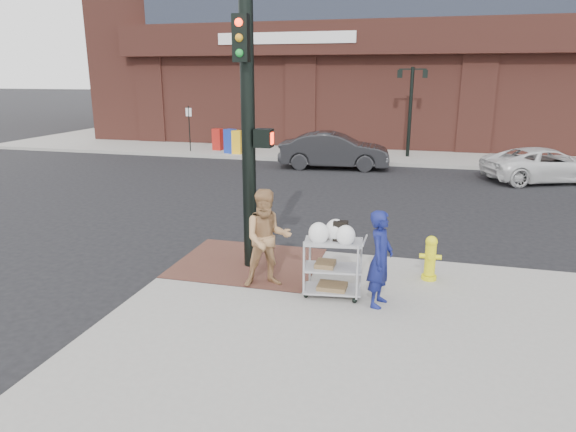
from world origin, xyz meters
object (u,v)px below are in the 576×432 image
(lamp_post, at_px, (411,102))
(minivan_white, at_px, (546,165))
(sedan_dark, at_px, (334,151))
(fire_hydrant, at_px, (430,257))
(utility_cart, at_px, (333,263))
(pedestrian_tan, at_px, (267,238))
(woman_blue, at_px, (380,259))
(traffic_signal_pole, at_px, (249,131))

(lamp_post, bearing_deg, minivan_white, -37.39)
(sedan_dark, height_order, minivan_white, sedan_dark)
(lamp_post, xyz_separation_m, fire_hydrant, (0.95, -15.05, -2.04))
(lamp_post, height_order, fire_hydrant, lamp_post)
(utility_cart, bearing_deg, minivan_white, 64.98)
(utility_cart, distance_m, fire_hydrant, 2.02)
(pedestrian_tan, bearing_deg, woman_blue, -33.09)
(traffic_signal_pole, distance_m, sedan_dark, 12.29)
(traffic_signal_pole, xyz_separation_m, minivan_white, (7.57, 11.34, -2.21))
(minivan_white, bearing_deg, lamp_post, 30.66)
(pedestrian_tan, relative_size, sedan_dark, 0.39)
(traffic_signal_pole, height_order, pedestrian_tan, traffic_signal_pole)
(woman_blue, bearing_deg, fire_hydrant, -20.54)
(woman_blue, bearing_deg, minivan_white, -10.84)
(traffic_signal_pole, distance_m, fire_hydrant, 4.10)
(pedestrian_tan, xyz_separation_m, fire_hydrant, (2.83, 1.03, -0.46))
(lamp_post, relative_size, sedan_dark, 0.88)
(woman_blue, relative_size, fire_hydrant, 1.91)
(sedan_dark, distance_m, fire_hydrant, 12.54)
(woman_blue, xyz_separation_m, utility_cart, (-0.80, 0.15, -0.20))
(woman_blue, bearing_deg, pedestrian_tan, 92.20)
(sedan_dark, distance_m, utility_cart, 13.31)
(traffic_signal_pole, height_order, utility_cart, traffic_signal_pole)
(woman_blue, height_order, fire_hydrant, woman_blue)
(fire_hydrant, bearing_deg, traffic_signal_pole, -176.98)
(fire_hydrant, bearing_deg, pedestrian_tan, -159.91)
(traffic_signal_pole, xyz_separation_m, utility_cart, (1.81, -1.01, -2.07))
(lamp_post, distance_m, utility_cart, 16.35)
(minivan_white, distance_m, fire_hydrant, 11.90)
(utility_cart, bearing_deg, fire_hydrant, 36.27)
(utility_cart, height_order, fire_hydrant, utility_cart)
(lamp_post, height_order, pedestrian_tan, lamp_post)
(utility_cart, xyz_separation_m, fire_hydrant, (1.62, 1.19, -0.18))
(fire_hydrant, bearing_deg, utility_cart, -143.73)
(woman_blue, distance_m, sedan_dark, 13.61)
(woman_blue, relative_size, pedestrian_tan, 0.91)
(minivan_white, relative_size, utility_cart, 3.34)
(woman_blue, distance_m, minivan_white, 13.44)
(woman_blue, xyz_separation_m, minivan_white, (4.96, 12.49, -0.33))
(pedestrian_tan, height_order, sedan_dark, pedestrian_tan)
(pedestrian_tan, height_order, utility_cart, pedestrian_tan)
(utility_cart, bearing_deg, lamp_post, 87.64)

